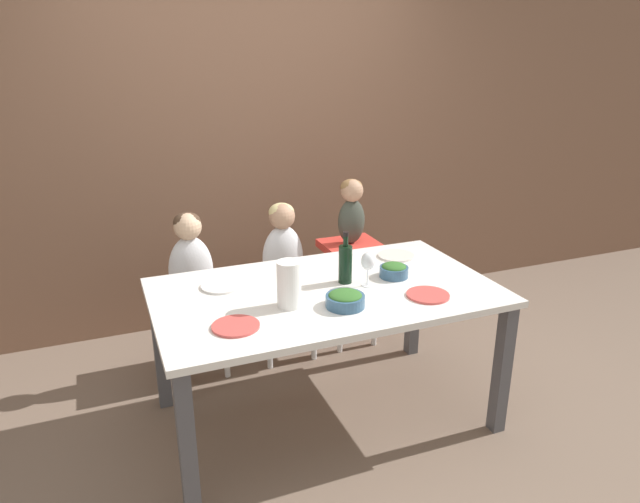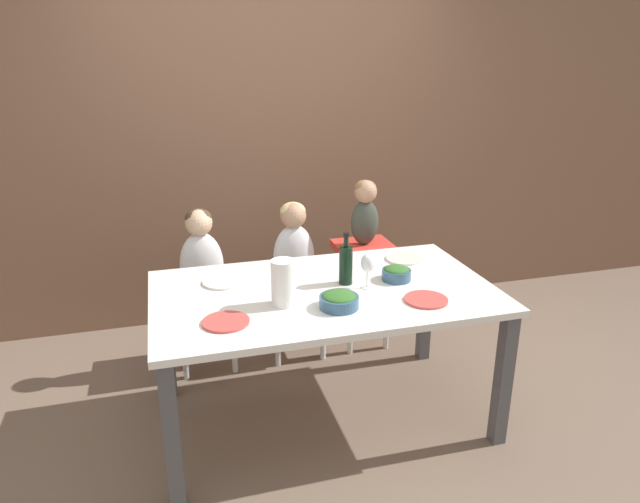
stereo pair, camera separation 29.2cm
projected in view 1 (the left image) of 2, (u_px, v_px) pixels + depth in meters
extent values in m
plane|color=#705B4C|center=(325.00, 416.00, 3.17)|extent=(14.00, 14.00, 0.00)
cube|color=brown|center=(247.00, 136.00, 3.99)|extent=(10.00, 0.06, 2.70)
cube|color=white|center=(325.00, 292.00, 2.92)|extent=(1.73, 1.01, 0.03)
cube|color=#4C4C51|center=(187.00, 445.00, 2.38)|extent=(0.07, 0.07, 0.73)
cube|color=#4C4C51|center=(502.00, 369.00, 2.94)|extent=(0.07, 0.07, 0.73)
cube|color=#4C4C51|center=(160.00, 348.00, 3.15)|extent=(0.07, 0.07, 0.73)
cube|color=#4C4C51|center=(413.00, 302.00, 3.72)|extent=(0.07, 0.07, 0.73)
cylinder|color=silver|center=(176.00, 356.00, 3.38)|extent=(0.04, 0.04, 0.41)
cylinder|color=silver|center=(226.00, 347.00, 3.49)|extent=(0.04, 0.04, 0.41)
cylinder|color=silver|center=(169.00, 334.00, 3.65)|extent=(0.04, 0.04, 0.41)
cylinder|color=silver|center=(216.00, 326.00, 3.75)|extent=(0.04, 0.04, 0.41)
cube|color=silver|center=(194.00, 307.00, 3.49)|extent=(0.44, 0.40, 0.05)
cylinder|color=silver|center=(269.00, 339.00, 3.58)|extent=(0.04, 0.04, 0.41)
cylinder|color=silver|center=(314.00, 330.00, 3.69)|extent=(0.04, 0.04, 0.41)
cylinder|color=silver|center=(256.00, 319.00, 3.85)|extent=(0.04, 0.04, 0.41)
cylinder|color=silver|center=(298.00, 312.00, 3.95)|extent=(0.04, 0.04, 0.41)
cube|color=silver|center=(284.00, 293.00, 3.69)|extent=(0.44, 0.40, 0.05)
cylinder|color=silver|center=(340.00, 306.00, 3.74)|extent=(0.04, 0.04, 0.67)
cylinder|color=silver|center=(375.00, 300.00, 3.83)|extent=(0.04, 0.04, 0.67)
cylinder|color=silver|center=(326.00, 292.00, 3.96)|extent=(0.04, 0.04, 0.67)
cylinder|color=silver|center=(359.00, 287.00, 4.05)|extent=(0.04, 0.04, 0.67)
cube|color=red|center=(351.00, 247.00, 3.77)|extent=(0.37, 0.34, 0.05)
ellipsoid|color=silver|center=(191.00, 270.00, 3.41)|extent=(0.26, 0.16, 0.43)
sphere|color=#D6AD89|center=(188.00, 227.00, 3.32)|extent=(0.16, 0.16, 0.16)
ellipsoid|color=#473323|center=(187.00, 222.00, 3.32)|extent=(0.16, 0.15, 0.11)
ellipsoid|color=silver|center=(283.00, 258.00, 3.61)|extent=(0.26, 0.16, 0.43)
sphere|color=tan|center=(282.00, 216.00, 3.52)|extent=(0.16, 0.16, 0.16)
ellipsoid|color=#DBC684|center=(281.00, 212.00, 3.52)|extent=(0.16, 0.15, 0.11)
ellipsoid|color=#3D4238|center=(351.00, 221.00, 3.71)|extent=(0.18, 0.11, 0.30)
sphere|color=tan|center=(352.00, 191.00, 3.64)|extent=(0.15, 0.15, 0.15)
ellipsoid|color=olive|center=(351.00, 187.00, 3.64)|extent=(0.14, 0.14, 0.10)
cylinder|color=black|center=(345.00, 264.00, 2.97)|extent=(0.07, 0.07, 0.20)
cylinder|color=black|center=(346.00, 239.00, 2.92)|extent=(0.03, 0.03, 0.08)
cylinder|color=black|center=(346.00, 234.00, 2.91)|extent=(0.03, 0.03, 0.02)
cylinder|color=white|center=(289.00, 284.00, 2.68)|extent=(0.12, 0.12, 0.23)
cylinder|color=white|center=(367.00, 285.00, 2.96)|extent=(0.06, 0.06, 0.00)
cylinder|color=white|center=(367.00, 277.00, 2.94)|extent=(0.01, 0.01, 0.08)
ellipsoid|color=white|center=(368.00, 261.00, 2.91)|extent=(0.07, 0.07, 0.09)
cylinder|color=#335675|center=(345.00, 301.00, 2.71)|extent=(0.19, 0.19, 0.06)
ellipsoid|color=#336628|center=(345.00, 295.00, 2.70)|extent=(0.16, 0.16, 0.04)
cylinder|color=#335675|center=(394.00, 272.00, 3.06)|extent=(0.15, 0.15, 0.06)
ellipsoid|color=#336628|center=(394.00, 267.00, 3.05)|extent=(0.13, 0.13, 0.04)
cylinder|color=#D14C47|center=(236.00, 326.00, 2.51)|extent=(0.21, 0.21, 0.01)
cylinder|color=silver|center=(222.00, 286.00, 2.94)|extent=(0.21, 0.21, 0.01)
cylinder|color=silver|center=(396.00, 256.00, 3.37)|extent=(0.21, 0.21, 0.01)
cylinder|color=#D14C47|center=(428.00, 295.00, 2.83)|extent=(0.21, 0.21, 0.01)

